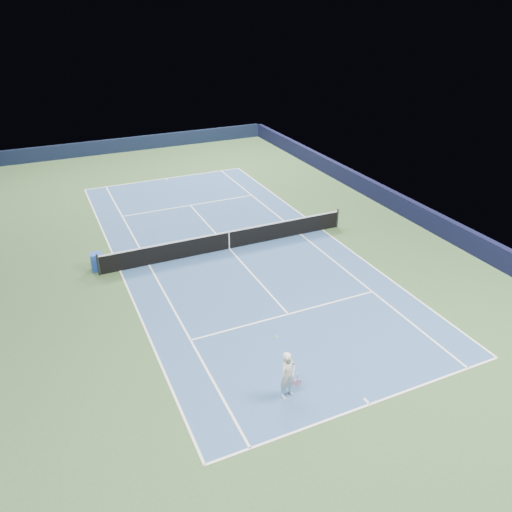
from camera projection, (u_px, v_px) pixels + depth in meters
name	position (u px, v px, depth m)	size (l,w,h in m)	color
ground	(229.00, 249.00, 25.24)	(40.00, 40.00, 0.00)	#314D2A
wall_far	(139.00, 143.00, 40.93)	(22.00, 0.35, 1.10)	black
wall_right	(402.00, 205.00, 28.96)	(0.35, 40.00, 1.10)	black
court_surface	(229.00, 249.00, 25.24)	(10.97, 23.77, 0.01)	#2C4D7C
baseline_far	(166.00, 178.00, 34.80)	(10.97, 0.08, 0.00)	white
baseline_near	(370.00, 404.00, 15.68)	(10.97, 0.08, 0.00)	white
sideline_doubles_right	(322.00, 230.00, 27.25)	(0.08, 23.77, 0.00)	white
sideline_doubles_left	(120.00, 271.00, 23.23)	(0.08, 23.77, 0.00)	white
sideline_singles_right	(300.00, 234.00, 26.75)	(0.08, 23.77, 0.00)	white
sideline_singles_left	(149.00, 265.00, 23.73)	(0.08, 23.77, 0.00)	white
service_line_far	(190.00, 205.00, 30.39)	(8.23, 0.08, 0.00)	white
service_line_near	(288.00, 314.00, 20.09)	(8.23, 0.08, 0.00)	white
center_service_line	(229.00, 249.00, 25.24)	(0.08, 12.80, 0.00)	white
center_mark_far	(167.00, 179.00, 34.68)	(0.08, 0.30, 0.00)	white
center_mark_near	(367.00, 401.00, 15.80)	(0.08, 0.30, 0.00)	white
tennis_net	(229.00, 240.00, 25.01)	(12.90, 0.10, 1.07)	black
sponsor_cube	(97.00, 262.00, 23.13)	(0.59, 0.50, 0.86)	#1D41AF
tennis_player	(288.00, 375.00, 15.64)	(0.83, 1.33, 1.69)	silver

